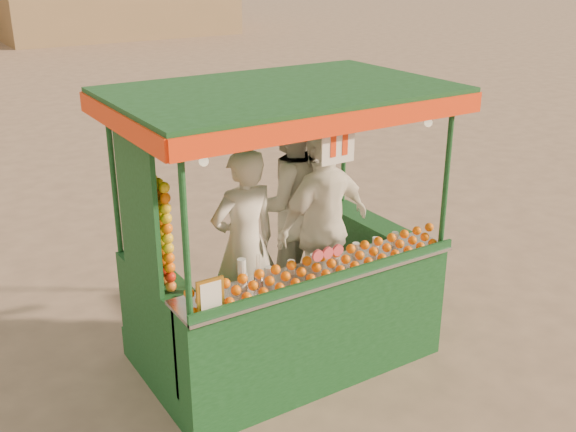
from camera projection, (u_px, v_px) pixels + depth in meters
ground at (247, 354)px, 5.93m from camera, size 90.00×90.00×0.00m
juice_cart at (282, 283)px, 5.55m from camera, size 2.56×1.66×2.32m
vendor_left at (244, 244)px, 5.49m from camera, size 0.59×0.40×1.60m
vendor_middle at (290, 204)px, 5.95m from camera, size 1.02×0.85×1.88m
vendor_right at (323, 226)px, 5.76m from camera, size 1.03×0.55×1.68m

